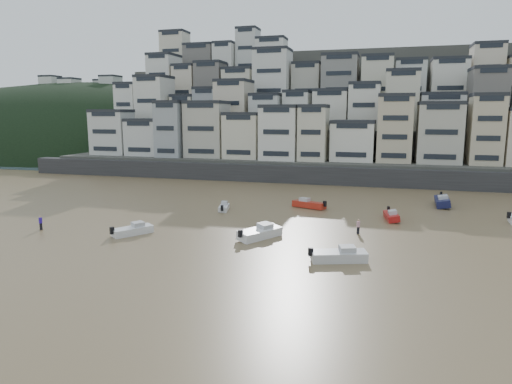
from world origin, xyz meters
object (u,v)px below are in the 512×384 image
(person_pink, at_px, (358,227))
(boat_a, at_px, (339,254))
(boat_e, at_px, (391,215))
(boat_j, at_px, (132,229))
(boat_f, at_px, (224,206))
(boat_c, at_px, (260,231))
(boat_h, at_px, (309,203))
(person_blue, at_px, (41,223))
(boat_i, at_px, (442,200))

(person_pink, bearing_deg, boat_a, -95.85)
(boat_e, distance_m, person_pink, 9.23)
(boat_j, xyz_separation_m, boat_f, (5.49, 15.59, -0.14))
(boat_e, distance_m, boat_c, 19.54)
(boat_f, bearing_deg, boat_a, -148.49)
(boat_h, distance_m, person_blue, 36.00)
(boat_h, xyz_separation_m, boat_i, (19.07, 7.10, 0.16))
(boat_e, bearing_deg, boat_j, -70.43)
(boat_e, height_order, person_pink, person_pink)
(boat_a, relative_size, boat_j, 1.11)
(boat_h, height_order, boat_e, boat_h)
(boat_a, distance_m, person_pink, 10.80)
(boat_a, bearing_deg, boat_c, 129.60)
(person_pink, bearing_deg, boat_f, 157.39)
(boat_i, bearing_deg, boat_f, -66.41)
(boat_a, distance_m, boat_c, 10.92)
(boat_i, bearing_deg, boat_e, -30.28)
(boat_e, relative_size, person_pink, 2.83)
(boat_j, xyz_separation_m, person_pink, (24.95, 7.49, 0.17))
(boat_e, bearing_deg, boat_h, -121.19)
(boat_j, bearing_deg, boat_i, -19.01)
(boat_e, height_order, person_blue, person_blue)
(boat_e, bearing_deg, person_pink, -33.30)
(boat_e, distance_m, boat_f, 23.19)
(boat_f, height_order, person_pink, person_pink)
(boat_a, distance_m, boat_j, 24.07)
(boat_a, bearing_deg, boat_e, 56.94)
(boat_j, bearing_deg, person_pink, -39.76)
(boat_f, height_order, person_blue, person_blue)
(boat_c, bearing_deg, person_pink, -33.53)
(boat_c, bearing_deg, boat_a, -90.82)
(boat_h, distance_m, boat_j, 26.71)
(boat_e, distance_m, boat_j, 32.81)
(boat_e, xyz_separation_m, boat_c, (-14.15, -13.49, 0.16))
(person_pink, bearing_deg, person_blue, -166.82)
(boat_a, distance_m, boat_f, 26.31)
(boat_h, xyz_separation_m, person_pink, (7.91, -13.08, 0.12))
(boat_h, xyz_separation_m, person_blue, (-28.76, -21.66, 0.12))
(boat_f, bearing_deg, boat_c, -158.22)
(boat_i, height_order, boat_e, boat_i)
(boat_c, bearing_deg, boat_h, 22.77)
(boat_h, xyz_separation_m, boat_c, (-2.51, -18.12, 0.08))
(person_blue, relative_size, person_pink, 1.00)
(boat_e, bearing_deg, boat_i, 138.17)
(person_pink, bearing_deg, boat_h, 121.18)
(boat_i, relative_size, boat_f, 1.61)
(boat_c, relative_size, person_pink, 3.48)
(boat_j, height_order, person_pink, person_pink)
(boat_j, relative_size, boat_f, 1.25)
(boat_c, xyz_separation_m, person_blue, (-26.25, -3.54, 0.04))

